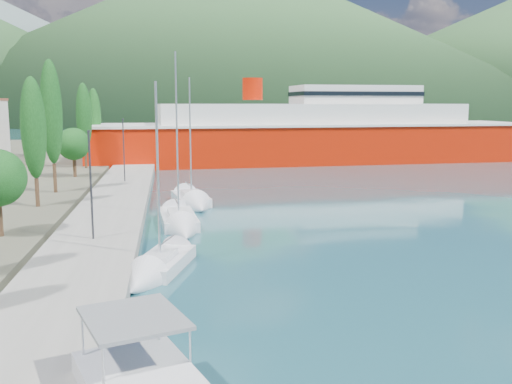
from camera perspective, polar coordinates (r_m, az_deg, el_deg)
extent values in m
plane|color=#20525C|center=(136.88, -6.77, 5.32)|extent=(1400.00, 1400.00, 0.00)
cube|color=gray|center=(43.50, -14.27, -1.90)|extent=(5.00, 88.00, 0.80)
cone|color=slate|center=(706.42, -1.84, 15.50)|extent=(760.00, 760.00, 180.00)
cone|color=#325B2F|center=(421.82, -2.68, 15.55)|extent=(480.00, 480.00, 115.00)
cylinder|color=#47301E|center=(45.41, -21.04, -0.04)|extent=(0.30, 0.30, 2.11)
ellipsoid|color=#164D18|center=(44.97, -21.38, 5.99)|extent=(1.80, 1.80, 7.47)
cylinder|color=#47301E|center=(52.08, -19.46, 1.32)|extent=(0.30, 0.30, 2.49)
ellipsoid|color=#164D18|center=(51.69, -19.79, 7.54)|extent=(1.80, 1.80, 8.82)
cylinder|color=#47301E|center=(62.45, -17.68, 2.41)|extent=(0.36, 0.36, 2.10)
sphere|color=#164D18|center=(62.24, -17.78, 4.60)|extent=(3.36, 3.36, 3.36)
cylinder|color=#47301E|center=(70.68, -16.65, 3.20)|extent=(0.30, 0.30, 2.20)
ellipsoid|color=#164D18|center=(70.39, -16.83, 7.25)|extent=(1.80, 1.80, 7.80)
cylinder|color=#47301E|center=(79.92, -15.74, 3.83)|extent=(0.30, 0.30, 2.12)
ellipsoid|color=#164D18|center=(79.67, -15.89, 7.27)|extent=(1.80, 1.80, 7.50)
cylinder|color=#2D2D33|center=(32.83, -16.19, 0.60)|extent=(0.12, 0.12, 6.00)
cube|color=#2D2D33|center=(32.80, -16.36, 5.85)|extent=(0.15, 0.50, 0.12)
cylinder|color=#2D2D33|center=(56.77, -13.08, 4.07)|extent=(0.12, 0.12, 6.00)
cube|color=#2D2D33|center=(56.86, -13.17, 7.10)|extent=(0.15, 0.50, 0.12)
cube|color=slate|center=(15.78, -12.16, -12.20)|extent=(3.24, 3.52, 0.11)
cube|color=silver|center=(29.55, -9.33, -7.15)|extent=(3.60, 5.57, 0.83)
cube|color=silver|center=(29.09, -9.57, -6.28)|extent=(1.84, 2.36, 0.32)
cylinder|color=silver|center=(28.29, -9.79, 2.01)|extent=(0.12, 0.12, 8.73)
cone|color=silver|center=(26.58, -11.61, -9.05)|extent=(2.75, 2.95, 2.11)
cube|color=silver|center=(40.12, -7.79, -2.82)|extent=(2.75, 6.53, 0.90)
cube|color=silver|center=(39.59, -7.75, -2.09)|extent=(1.56, 2.65, 0.35)
cylinder|color=silver|center=(38.94, -7.91, 5.68)|extent=(0.12, 0.12, 11.02)
cone|color=silver|center=(36.15, -7.21, -4.11)|extent=(2.51, 3.14, 2.30)
cube|color=silver|center=(48.16, -6.56, -0.82)|extent=(3.25, 5.93, 0.96)
cube|color=silver|center=(47.69, -6.49, -0.13)|extent=(1.79, 2.44, 0.38)
cylinder|color=silver|center=(47.19, -6.59, 5.47)|extent=(0.12, 0.12, 9.65)
cone|color=silver|center=(44.68, -5.71, -1.56)|extent=(2.82, 2.96, 2.47)
cube|color=#BE1803|center=(82.35, 5.52, 4.67)|extent=(62.66, 16.25, 5.99)
cube|color=silver|center=(82.18, 5.55, 6.75)|extent=(63.12, 16.66, 0.32)
cube|color=silver|center=(82.15, 5.56, 7.65)|extent=(43.34, 13.01, 3.21)
cube|color=silver|center=(84.28, 9.82, 9.56)|extent=(17.79, 8.91, 2.57)
cylinder|color=#BE1803|center=(80.01, -0.35, 10.26)|extent=(2.78, 2.78, 3.00)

